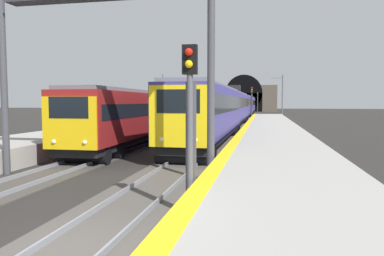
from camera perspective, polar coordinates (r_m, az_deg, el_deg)
The scene contains 13 objects.
ground_plane at distance 7.97m, azimuth -18.73°, elevation -18.57°, with size 320.00×320.00×0.00m, color #282623.
platform_right at distance 6.87m, azimuth 16.34°, elevation -17.84°, with size 112.00×4.67×1.00m, color #9E9B93.
platform_right_edge_strip at distance 6.83m, azimuth -1.77°, elevation -13.30°, with size 112.00×0.50×0.01m, color yellow.
track_main_line at distance 7.96m, azimuth -18.74°, elevation -18.30°, with size 160.00×3.03×0.21m.
train_main_approaching at distance 54.19m, azimuth 7.35°, elevation 3.45°, with size 76.85×3.01×5.07m.
train_adjacent_platform at distance 44.21m, azimuth -0.17°, elevation 3.04°, with size 56.96×3.18×4.71m.
railway_signal_near at distance 9.33m, azimuth -0.32°, elevation 1.83°, with size 0.39×0.38×4.50m.
railway_signal_mid at distance 56.18m, azimuth 9.41°, elevation 4.30°, with size 0.39×0.38×5.36m.
railway_signal_far at distance 106.11m, azimuth 10.32°, elevation 4.34°, with size 0.39×0.38×5.84m.
overhead_signal_gantry at distance 14.89m, azimuth -14.31°, elevation 14.99°, with size 0.70×8.96×7.83m.
tunnel_portal at distance 115.07m, azimuth 8.21°, elevation 4.67°, with size 2.87×20.41×11.47m.
catenary_mast_near at distance 58.01m, azimuth -4.55°, elevation 4.93°, with size 0.22×2.41×7.42m.
catenary_mast_far at distance 69.63m, azimuth 14.08°, elevation 4.96°, with size 0.22×2.21×8.10m.
Camera 1 is at (-6.34, -3.74, 3.05)m, focal length 33.74 mm.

